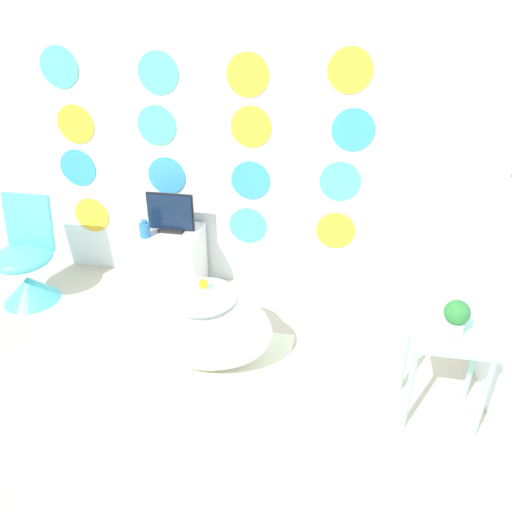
% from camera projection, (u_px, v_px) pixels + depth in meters
% --- Properties ---
extents(ground_plane, '(12.00, 12.00, 0.00)m').
position_uv_depth(ground_plane, '(127.00, 444.00, 2.79)').
color(ground_plane, '#BCB29E').
extents(wall_back_dotted, '(5.07, 0.05, 2.60)m').
position_uv_depth(wall_back_dotted, '(205.00, 129.00, 3.77)').
color(wall_back_dotted, white).
rests_on(wall_back_dotted, ground_plane).
extents(rug, '(1.16, 0.88, 0.01)m').
position_uv_depth(rug, '(202.00, 365.00, 3.37)').
color(rug, silver).
rests_on(rug, ground_plane).
extents(bathtub, '(0.92, 0.56, 0.54)m').
position_uv_depth(bathtub, '(204.00, 328.00, 3.29)').
color(bathtub, white).
rests_on(bathtub, ground_plane).
extents(rubber_duck, '(0.06, 0.07, 0.08)m').
position_uv_depth(rubber_duck, '(203.00, 284.00, 3.20)').
color(rubber_duck, yellow).
rests_on(rubber_duck, bathtub).
extents(chair, '(0.46, 0.46, 0.85)m').
position_uv_depth(chair, '(27.00, 271.00, 3.95)').
color(chair, '#4CC6DB').
rests_on(chair, ground_plane).
extents(tv_cabinet, '(0.44, 0.39, 0.54)m').
position_uv_depth(tv_cabinet, '(175.00, 260.00, 4.09)').
color(tv_cabinet, silver).
rests_on(tv_cabinet, ground_plane).
extents(tv, '(0.38, 0.12, 0.31)m').
position_uv_depth(tv, '(171.00, 214.00, 3.89)').
color(tv, black).
rests_on(tv, tv_cabinet).
extents(vase, '(0.08, 0.08, 0.14)m').
position_uv_depth(vase, '(145.00, 229.00, 3.84)').
color(vase, '#2D72B7').
rests_on(vase, tv_cabinet).
extents(side_table, '(0.44, 0.35, 0.59)m').
position_uv_depth(side_table, '(448.00, 352.00, 2.78)').
color(side_table, '#99E0D8').
rests_on(side_table, ground_plane).
extents(potted_plant_left, '(0.14, 0.14, 0.21)m').
position_uv_depth(potted_plant_left, '(456.00, 317.00, 2.67)').
color(potted_plant_left, white).
rests_on(potted_plant_left, side_table).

